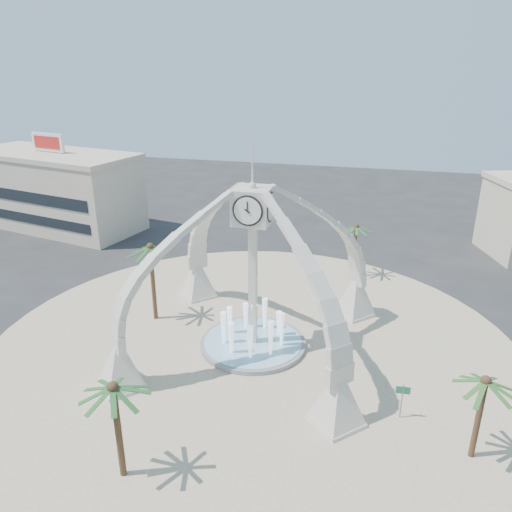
% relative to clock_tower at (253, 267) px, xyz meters
% --- Properties ---
extents(ground, '(140.00, 140.00, 0.00)m').
position_rel_clock_tower_xyz_m(ground, '(0.00, 0.00, -6.49)').
color(ground, '#282828').
rests_on(ground, ground).
extents(plaza, '(40.00, 40.00, 0.06)m').
position_rel_clock_tower_xyz_m(plaza, '(0.00, 0.00, -6.46)').
color(plaza, '#C5B392').
rests_on(plaza, ground).
extents(clock_tower, '(17.94, 17.94, 16.30)m').
position_rel_clock_tower_xyz_m(clock_tower, '(0.00, 0.00, 0.00)').
color(clock_tower, beige).
rests_on(clock_tower, ground).
extents(fountain, '(8.00, 8.00, 3.62)m').
position_rel_clock_tower_xyz_m(fountain, '(0.00, 0.00, -6.20)').
color(fountain, gray).
rests_on(fountain, ground).
extents(building_nw, '(23.75, 13.73, 11.90)m').
position_rel_clock_tower_xyz_m(building_nw, '(-32.00, 22.00, -1.66)').
color(building_nw, beige).
rests_on(building_nw, ground).
extents(palm_east, '(4.42, 4.42, 5.61)m').
position_rel_clock_tower_xyz_m(palm_east, '(14.52, -7.90, -1.60)').
color(palm_east, brown).
rests_on(palm_east, ground).
extents(palm_west, '(4.82, 4.82, 7.18)m').
position_rel_clock_tower_xyz_m(palm_west, '(-9.00, 2.06, -0.13)').
color(palm_west, brown).
rests_on(palm_west, ground).
extents(palm_north, '(3.61, 3.61, 5.89)m').
position_rel_clock_tower_xyz_m(palm_north, '(6.31, 15.10, -1.31)').
color(palm_north, brown).
rests_on(palm_north, ground).
extents(palm_south, '(4.85, 4.85, 6.22)m').
position_rel_clock_tower_xyz_m(palm_south, '(-3.30, -13.93, -1.05)').
color(palm_south, brown).
rests_on(palm_south, ground).
extents(street_sign, '(0.90, 0.09, 2.43)m').
position_rel_clock_tower_xyz_m(street_sign, '(10.75, -5.65, -4.75)').
color(street_sign, slate).
rests_on(street_sign, ground).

